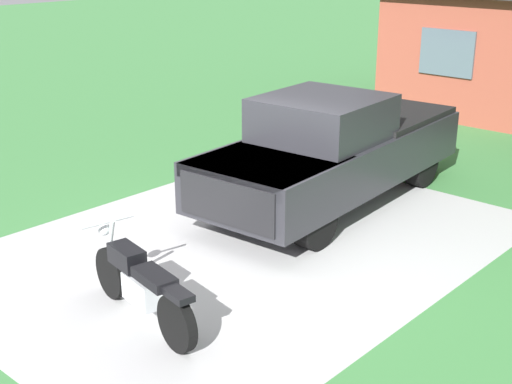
{
  "coord_description": "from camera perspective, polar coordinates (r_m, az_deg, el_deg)",
  "views": [
    {
      "loc": [
        6.49,
        -6.92,
        4.25
      ],
      "look_at": [
        0.23,
        -0.02,
        0.9
      ],
      "focal_mm": 49.35,
      "sensor_mm": 36.0,
      "label": 1
    }
  ],
  "objects": [
    {
      "name": "driveway_pad",
      "position": [
        10.4,
        -0.88,
        -4.35
      ],
      "size": [
        5.88,
        8.11,
        0.01
      ],
      "primitive_type": "cube",
      "color": "#B0B0B0",
      "rests_on": "ground"
    },
    {
      "name": "ground_plane",
      "position": [
        10.4,
        -0.88,
        -4.36
      ],
      "size": [
        80.0,
        80.0,
        0.0
      ],
      "primitive_type": "plane",
      "color": "#3D7D3F"
    },
    {
      "name": "motorcycle",
      "position": [
        8.35,
        -9.32,
        -7.43
      ],
      "size": [
        2.2,
        0.76,
        1.09
      ],
      "color": "black",
      "rests_on": "ground"
    },
    {
      "name": "pickup_truck",
      "position": [
        11.93,
        6.48,
        3.6
      ],
      "size": [
        2.41,
        5.75,
        1.9
      ],
      "color": "black",
      "rests_on": "ground"
    }
  ]
}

